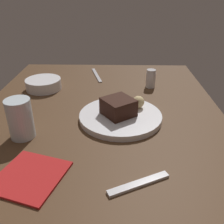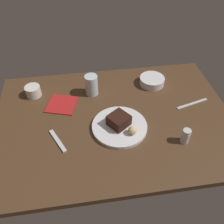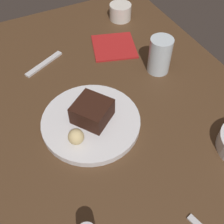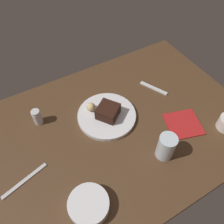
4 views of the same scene
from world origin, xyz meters
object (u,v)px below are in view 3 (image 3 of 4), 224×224
(chocolate_cake_slice, at_px, (92,111))
(dessert_spoon, at_px, (44,64))
(dessert_plate, at_px, (91,122))
(coffee_cup, at_px, (120,12))
(folded_napkin, at_px, (114,46))
(bread_roll, at_px, (76,137))
(water_glass, at_px, (160,55))

(chocolate_cake_slice, bearing_deg, dessert_spoon, -171.03)
(dessert_plate, height_order, dessert_spoon, dessert_plate)
(coffee_cup, bearing_deg, folded_napkin, -34.28)
(dessert_plate, bearing_deg, folded_napkin, 142.91)
(chocolate_cake_slice, relative_size, bread_roll, 2.20)
(dessert_plate, xyz_separation_m, water_glass, (-0.11, 0.28, 0.05))
(water_glass, bearing_deg, dessert_spoon, -120.32)
(chocolate_cake_slice, height_order, bread_roll, chocolate_cake_slice)
(coffee_cup, bearing_deg, chocolate_cake_slice, -35.68)
(bread_roll, height_order, folded_napkin, bread_roll)
(dessert_plate, relative_size, coffee_cup, 3.20)
(chocolate_cake_slice, bearing_deg, folded_napkin, 143.57)
(bread_roll, height_order, water_glass, water_glass)
(chocolate_cake_slice, height_order, coffee_cup, chocolate_cake_slice)
(bread_roll, bearing_deg, folded_napkin, 140.45)
(dessert_spoon, relative_size, folded_napkin, 1.01)
(water_glass, distance_m, folded_napkin, 0.19)
(water_glass, relative_size, coffee_cup, 1.40)
(coffee_cup, bearing_deg, dessert_spoon, -69.21)
(chocolate_cake_slice, distance_m, water_glass, 0.29)
(dessert_spoon, bearing_deg, bread_roll, -119.49)
(dessert_spoon, bearing_deg, chocolate_cake_slice, -107.08)
(dessert_plate, xyz_separation_m, coffee_cup, (-0.43, 0.31, 0.02))
(folded_napkin, bearing_deg, dessert_plate, -37.09)
(dessert_plate, bearing_deg, bread_roll, -50.72)
(bread_roll, distance_m, folded_napkin, 0.42)
(dessert_spoon, distance_m, folded_napkin, 0.25)
(chocolate_cake_slice, bearing_deg, dessert_plate, -67.08)
(chocolate_cake_slice, distance_m, dessert_spoon, 0.30)
(dessert_spoon, bearing_deg, dessert_plate, -108.53)
(water_glass, bearing_deg, dessert_plate, -69.09)
(bread_roll, distance_m, coffee_cup, 0.61)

